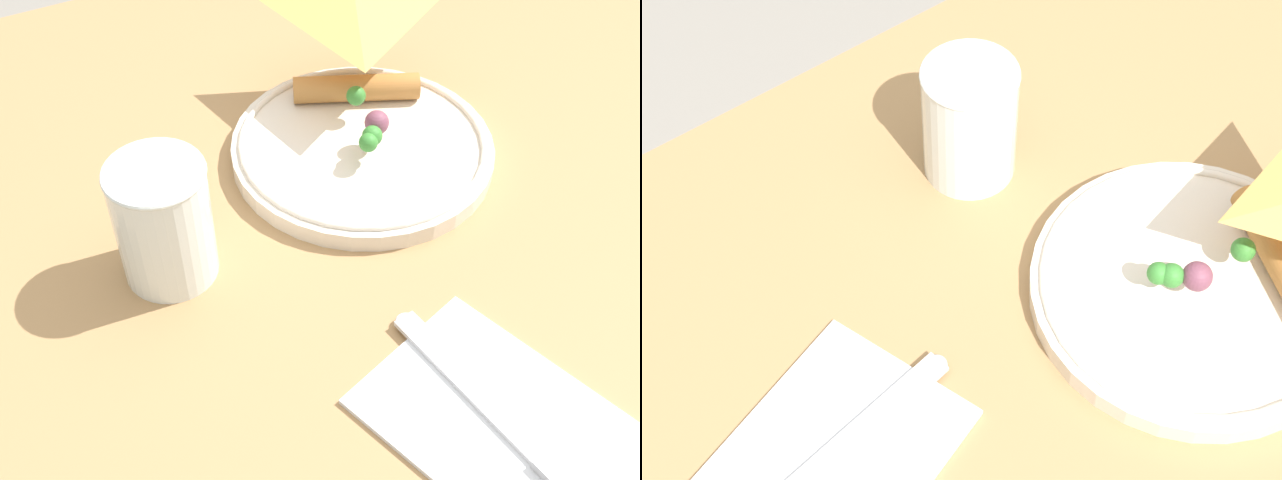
# 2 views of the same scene
# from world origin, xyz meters

# --- Properties ---
(dining_table) EXTENTS (1.01, 0.79, 0.71)m
(dining_table) POSITION_xyz_m (0.00, 0.00, 0.60)
(dining_table) COLOR #A87F51
(dining_table) RESTS_ON ground_plane
(plate_pizza) EXTENTS (0.23, 0.23, 0.05)m
(plate_pizza) POSITION_xyz_m (0.13, 0.03, 0.73)
(plate_pizza) COLOR silver
(plate_pizza) RESTS_ON dining_table
(milk_glass) EXTENTS (0.07, 0.07, 0.10)m
(milk_glass) POSITION_xyz_m (0.08, 0.23, 0.76)
(milk_glass) COLOR white
(milk_glass) RESTS_ON dining_table
(napkin_folded) EXTENTS (0.22, 0.18, 0.00)m
(napkin_folded) POSITION_xyz_m (-0.15, 0.08, 0.71)
(napkin_folded) COLOR silver
(napkin_folded) RESTS_ON dining_table
(butter_knife) EXTENTS (0.22, 0.05, 0.01)m
(butter_knife) POSITION_xyz_m (-0.16, 0.08, 0.72)
(butter_knife) COLOR #B2B2B7
(butter_knife) RESTS_ON napkin_folded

